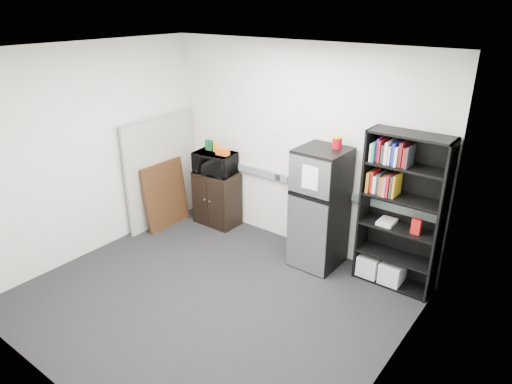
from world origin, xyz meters
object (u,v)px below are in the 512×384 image
cubicle_partition (162,171)px  microwave (215,163)px  cabinet (217,198)px  refrigerator (319,208)px  bookshelf (400,209)px

cubicle_partition → microwave: bearing=30.3°
cubicle_partition → cabinet: cubicle_partition is taller
cubicle_partition → microwave: 0.82m
cabinet → refrigerator: 1.81m
bookshelf → refrigerator: size_ratio=1.21×
bookshelf → cubicle_partition: bearing=-171.9°
refrigerator → cabinet: bearing=178.0°
cubicle_partition → microwave: (0.69, 0.40, 0.16)m
refrigerator → cubicle_partition: bearing=-171.6°
cabinet → microwave: (0.00, -0.02, 0.56)m
microwave → refrigerator: size_ratio=0.38×
cabinet → refrigerator: refrigerator is taller
cubicle_partition → cabinet: (0.69, 0.42, -0.41)m
microwave → refrigerator: (1.77, -0.06, -0.20)m
cubicle_partition → cabinet: bearing=31.3°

